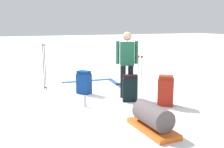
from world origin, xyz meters
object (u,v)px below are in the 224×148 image
(ski_pair_far, at_px, (118,85))
(ski_poles_planted_near, at_px, (44,65))
(skier_standing, at_px, (127,61))
(backpack_large_dark, at_px, (84,83))
(backpack_bright, at_px, (130,88))
(ski_poles_planted_far, at_px, (140,81))
(backpack_small_spare, at_px, (166,91))
(thermos_bottle, at_px, (85,101))
(ski_pair_near, at_px, (87,81))
(gear_sled, at_px, (153,119))

(ski_pair_far, relative_size, ski_poles_planted_near, 1.30)
(skier_standing, bearing_deg, backpack_large_dark, 46.80)
(backpack_bright, xyz_separation_m, ski_poles_planted_near, (2.11, 1.68, 0.41))
(skier_standing, xyz_separation_m, backpack_large_dark, (0.83, 0.89, -0.64))
(backpack_bright, distance_m, ski_poles_planted_near, 2.73)
(ski_poles_planted_far, bearing_deg, backpack_bright, -16.03)
(ski_pair_far, distance_m, backpack_small_spare, 2.38)
(backpack_small_spare, height_order, thermos_bottle, backpack_small_spare)
(backpack_large_dark, xyz_separation_m, ski_poles_planted_far, (-2.02, -0.56, 0.38))
(ski_pair_near, xyz_separation_m, backpack_bright, (-2.70, -0.16, 0.31))
(backpack_bright, relative_size, gear_sled, 0.59)
(backpack_bright, bearing_deg, backpack_small_spare, -137.38)
(ski_poles_planted_near, bearing_deg, backpack_bright, -141.43)
(ski_poles_planted_near, distance_m, ski_poles_planted_far, 3.28)
(skier_standing, bearing_deg, backpack_small_spare, -153.23)
(backpack_small_spare, relative_size, ski_poles_planted_far, 0.57)
(skier_standing, relative_size, backpack_bright, 2.55)
(ski_pair_far, distance_m, gear_sled, 3.65)
(backpack_bright, bearing_deg, backpack_large_dark, 33.92)
(ski_pair_far, xyz_separation_m, gear_sled, (-3.49, 1.04, 0.21))
(backpack_small_spare, height_order, ski_poles_planted_near, ski_poles_planted_near)
(backpack_bright, bearing_deg, ski_poles_planted_far, 163.97)
(backpack_large_dark, relative_size, ski_poles_planted_far, 0.51)
(backpack_large_dark, relative_size, ski_poles_planted_near, 0.48)
(ski_poles_planted_near, xyz_separation_m, ski_poles_planted_far, (-2.94, -1.44, -0.04))
(ski_pair_far, height_order, ski_poles_planted_near, ski_poles_planted_near)
(skier_standing, height_order, backpack_small_spare, skier_standing)
(skier_standing, height_order, backpack_bright, skier_standing)
(backpack_small_spare, xyz_separation_m, ski_poles_planted_near, (2.75, 2.27, 0.39))
(skier_standing, xyz_separation_m, ski_poles_planted_far, (-1.19, 0.33, -0.26))
(ski_pair_far, bearing_deg, ski_poles_planted_near, 79.68)
(backpack_bright, distance_m, gear_sled, 1.86)
(ski_pair_near, xyz_separation_m, thermos_bottle, (-2.64, 1.00, 0.12))
(ski_pair_far, relative_size, thermos_bottle, 6.68)
(ski_poles_planted_near, bearing_deg, ski_pair_near, -68.74)
(backpack_small_spare, bearing_deg, gear_sled, 135.54)
(skier_standing, distance_m, backpack_small_spare, 1.27)
(skier_standing, bearing_deg, gear_sled, 163.85)
(thermos_bottle, bearing_deg, backpack_small_spare, -111.89)
(backpack_large_dark, bearing_deg, ski_poles_planted_far, -164.63)
(skier_standing, bearing_deg, thermos_bottle, 103.15)
(ski_poles_planted_far, bearing_deg, backpack_large_dark, 15.37)
(gear_sled, relative_size, thermos_bottle, 4.34)
(backpack_large_dark, bearing_deg, backpack_bright, -146.08)
(ski_pair_near, distance_m, backpack_bright, 2.72)
(backpack_small_spare, bearing_deg, ski_poles_planted_near, 39.56)
(skier_standing, xyz_separation_m, backpack_bright, (-0.35, 0.09, -0.63))
(ski_pair_near, relative_size, backpack_bright, 2.64)
(backpack_bright, xyz_separation_m, thermos_bottle, (0.06, 1.16, -0.20))
(ski_pair_far, xyz_separation_m, backpack_small_spare, (-2.35, -0.08, 0.34))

